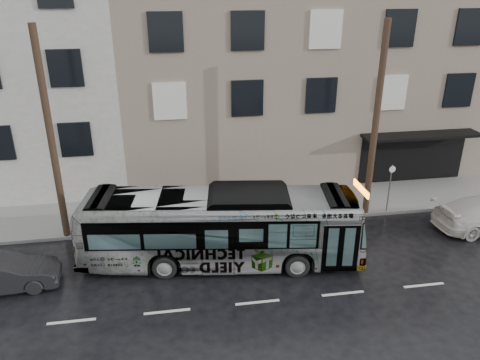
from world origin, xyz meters
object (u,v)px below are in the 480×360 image
object	(u,v)px
bus	(221,227)
dark_sedan	(2,274)
utility_pole_rear	(51,139)
sign_post	(389,188)
utility_pole_front	(376,123)

from	to	relation	value
bus	dark_sedan	size ratio (longest dim) A/B	2.83
utility_pole_rear	dark_sedan	world-z (taller)	utility_pole_rear
sign_post	bus	world-z (taller)	bus
utility_pole_front	dark_sedan	size ratio (longest dim) A/B	2.28
utility_pole_front	bus	xyz separation A→B (m)	(-7.43, -2.92, -3.10)
utility_pole_front	utility_pole_rear	xyz separation A→B (m)	(-14.00, 0.00, 0.00)
utility_pole_front	bus	distance (m)	8.57
sign_post	dark_sedan	world-z (taller)	sign_post
sign_post	utility_pole_front	bearing A→B (deg)	180.00
sign_post	bus	xyz separation A→B (m)	(-8.53, -2.92, 0.20)
utility_pole_front	bus	bearing A→B (deg)	-158.57
utility_pole_front	dark_sedan	xyz separation A→B (m)	(-15.63, -3.53, -4.00)
utility_pole_rear	bus	size ratio (longest dim) A/B	0.81
utility_pole_rear	dark_sedan	xyz separation A→B (m)	(-1.63, -3.53, -4.00)
utility_pole_rear	bus	distance (m)	7.82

